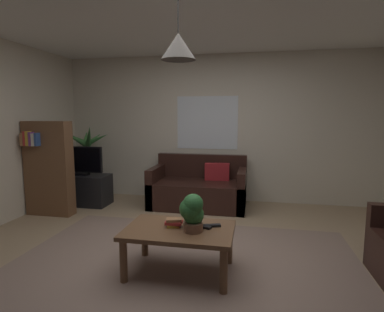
{
  "coord_description": "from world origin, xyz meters",
  "views": [
    {
      "loc": [
        0.66,
        -2.99,
        1.49
      ],
      "look_at": [
        0.0,
        0.3,
        1.05
      ],
      "focal_mm": 29.32,
      "sensor_mm": 36.0,
      "label": 1
    }
  ],
  "objects": [
    {
      "name": "couch_under_window",
      "position": [
        -0.22,
        1.94,
        0.28
      ],
      "size": [
        1.53,
        0.83,
        0.82
      ],
      "color": "black",
      "rests_on": "ground"
    },
    {
      "name": "book_on_table_0",
      "position": [
        -0.08,
        -0.22,
        0.45
      ],
      "size": [
        0.13,
        0.12,
        0.03
      ],
      "primitive_type": "cube",
      "rotation": [
        0.0,
        0.0,
        0.2
      ],
      "color": "gold",
      "rests_on": "coffee_table"
    },
    {
      "name": "potted_plant_on_table",
      "position": [
        0.12,
        -0.29,
        0.62
      ],
      "size": [
        0.22,
        0.23,
        0.35
      ],
      "color": "brown",
      "rests_on": "coffee_table"
    },
    {
      "name": "tv_stand",
      "position": [
        -2.15,
        1.67,
        0.25
      ],
      "size": [
        0.9,
        0.44,
        0.5
      ],
      "primitive_type": "cube",
      "color": "black",
      "rests_on": "ground"
    },
    {
      "name": "coffee_table",
      "position": [
        -0.01,
        -0.24,
        0.37
      ],
      "size": [
        1.01,
        0.67,
        0.44
      ],
      "color": "brown",
      "rests_on": "ground"
    },
    {
      "name": "wall_back",
      "position": [
        0.0,
        2.45,
        1.26
      ],
      "size": [
        5.51,
        0.06,
        2.51
      ],
      "primitive_type": "cube",
      "color": "beige",
      "rests_on": "ground"
    },
    {
      "name": "book_on_table_2",
      "position": [
        -0.07,
        -0.22,
        0.5
      ],
      "size": [
        0.16,
        0.12,
        0.03
      ],
      "primitive_type": "cube",
      "rotation": [
        0.0,
        0.0,
        0.23
      ],
      "color": "#99663F",
      "rests_on": "coffee_table"
    },
    {
      "name": "pendant_lamp",
      "position": [
        -0.01,
        -0.24,
        2.08
      ],
      "size": [
        0.31,
        0.31,
        0.54
      ],
      "color": "black"
    },
    {
      "name": "book_on_table_1",
      "position": [
        -0.07,
        -0.21,
        0.48
      ],
      "size": [
        0.16,
        0.12,
        0.03
      ],
      "primitive_type": "cube",
      "rotation": [
        0.0,
        0.0,
        0.03
      ],
      "color": "#B22D2D",
      "rests_on": "coffee_table"
    },
    {
      "name": "remote_on_table_1",
      "position": [
        0.21,
        -0.19,
        0.45
      ],
      "size": [
        0.17,
        0.11,
        0.02
      ],
      "primitive_type": "cube",
      "rotation": [
        0.0,
        0.0,
        4.32
      ],
      "color": "black",
      "rests_on": "coffee_table"
    },
    {
      "name": "rug",
      "position": [
        0.0,
        -0.2,
        0.0
      ],
      "size": [
        3.51,
        2.66,
        0.01
      ],
      "primitive_type": "cube",
      "color": "gray",
      "rests_on": "ground"
    },
    {
      "name": "ceiling",
      "position": [
        0.0,
        0.0,
        2.52
      ],
      "size": [
        5.39,
        4.83,
        0.02
      ],
      "primitive_type": "cube",
      "color": "white"
    },
    {
      "name": "remote_on_table_0",
      "position": [
        0.29,
        -0.14,
        0.45
      ],
      "size": [
        0.17,
        0.1,
        0.02
      ],
      "primitive_type": "cube",
      "rotation": [
        0.0,
        0.0,
        5.03
      ],
      "color": "black",
      "rests_on": "coffee_table"
    },
    {
      "name": "window_pane",
      "position": [
        -0.16,
        2.41,
        1.35
      ],
      "size": [
        1.06,
        0.01,
        0.91
      ],
      "primitive_type": "cube",
      "color": "white"
    },
    {
      "name": "floor",
      "position": [
        0.0,
        0.0,
        -0.01
      ],
      "size": [
        5.39,
        4.83,
        0.02
      ],
      "primitive_type": "cube",
      "color": "#9E8466",
      "rests_on": "ground"
    },
    {
      "name": "bookshelf_corner",
      "position": [
        -2.33,
        1.08,
        0.71
      ],
      "size": [
        0.7,
        0.31,
        1.4
      ],
      "color": "brown",
      "rests_on": "ground"
    },
    {
      "name": "tv",
      "position": [
        -2.15,
        1.65,
        0.74
      ],
      "size": [
        0.76,
        0.16,
        0.48
      ],
      "color": "black",
      "rests_on": "tv_stand"
    },
    {
      "name": "potted_palm_corner",
      "position": [
        -2.29,
        2.11,
        0.59
      ],
      "size": [
        0.88,
        0.79,
        1.35
      ],
      "color": "#4C4C51",
      "rests_on": "ground"
    }
  ]
}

